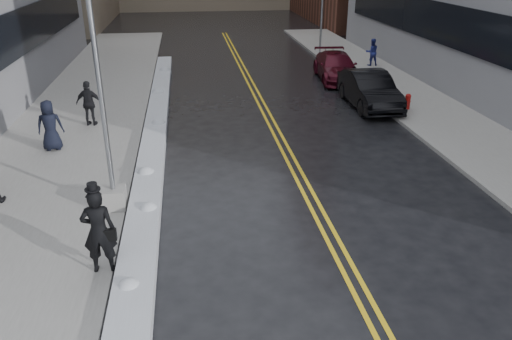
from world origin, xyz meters
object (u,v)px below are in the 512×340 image
object	(u,v)px
pedestrian_c	(50,125)
pedestrian_d	(89,103)
lamppost	(105,129)
car_black	(369,90)
fire_hydrant	(408,101)
traffic_signal	(322,5)
pedestrian_fedora	(99,231)
pedestrian_east	(372,52)
car_maroon	(336,67)

from	to	relation	value
pedestrian_c	pedestrian_d	size ratio (longest dim) A/B	0.99
lamppost	car_black	xyz separation A→B (m)	(10.80, 9.07, -1.69)
fire_hydrant	pedestrian_d	distance (m)	14.14
lamppost	traffic_signal	distance (m)	24.98
car_black	fire_hydrant	bearing A→B (deg)	-34.86
pedestrian_c	car_black	size ratio (longest dim) A/B	0.37
lamppost	car_black	world-z (taller)	lamppost
pedestrian_fedora	pedestrian_c	bearing A→B (deg)	-70.65
fire_hydrant	car_black	distance (m)	1.86
traffic_signal	pedestrian_fedora	world-z (taller)	traffic_signal
pedestrian_east	pedestrian_fedora	bearing A→B (deg)	56.88
car_black	pedestrian_fedora	bearing A→B (deg)	-130.83
lamppost	fire_hydrant	world-z (taller)	lamppost
lamppost	pedestrian_d	size ratio (longest dim) A/B	4.06
pedestrian_fedora	car_maroon	size ratio (longest dim) A/B	0.40
fire_hydrant	traffic_signal	distance (m)	14.30
pedestrian_c	pedestrian_d	world-z (taller)	pedestrian_d
lamppost	pedestrian_d	bearing A→B (deg)	103.43
car_black	car_maroon	bearing A→B (deg)	90.52
pedestrian_d	pedestrian_c	bearing A→B (deg)	81.42
car_black	traffic_signal	bearing A→B (deg)	86.10
lamppost	traffic_signal	world-z (taller)	lamppost
fire_hydrant	car_maroon	bearing A→B (deg)	102.98
lamppost	pedestrian_east	bearing A→B (deg)	51.23
pedestrian_fedora	car_maroon	bearing A→B (deg)	-121.67
lamppost	pedestrian_fedora	xyz separation A→B (m)	(0.10, -3.09, -1.35)
pedestrian_c	traffic_signal	bearing A→B (deg)	-136.82
pedestrian_east	car_maroon	bearing A→B (deg)	43.09
pedestrian_east	car_maroon	xyz separation A→B (m)	(-3.12, -2.82, -0.23)
fire_hydrant	pedestrian_c	distance (m)	15.40
lamppost	pedestrian_fedora	world-z (taller)	lamppost
car_maroon	pedestrian_d	bearing A→B (deg)	-146.60
pedestrian_fedora	pedestrian_d	distance (m)	10.93
lamppost	fire_hydrant	distance (m)	14.81
lamppost	pedestrian_east	size ratio (longest dim) A/B	4.56
lamppost	pedestrian_c	xyz separation A→B (m)	(-2.79, 4.98, -1.45)
pedestrian_c	pedestrian_east	bearing A→B (deg)	-149.75
pedestrian_d	car_maroon	world-z (taller)	pedestrian_d
car_maroon	lamppost	bearing A→B (deg)	-121.71
lamppost	pedestrian_east	world-z (taller)	lamppost
pedestrian_east	car_black	size ratio (longest dim) A/B	0.33
lamppost	fire_hydrant	xyz separation A→B (m)	(12.30, 8.00, -1.98)
pedestrian_east	lamppost	bearing A→B (deg)	52.20
pedestrian_d	lamppost	bearing A→B (deg)	114.55
fire_hydrant	traffic_signal	world-z (taller)	traffic_signal
lamppost	pedestrian_c	bearing A→B (deg)	119.29
traffic_signal	pedestrian_c	distance (m)	22.54
traffic_signal	car_black	bearing A→B (deg)	-94.42
traffic_signal	pedestrian_fedora	xyz separation A→B (m)	(-11.70, -25.09, -2.22)
pedestrian_c	car_maroon	distance (m)	16.60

